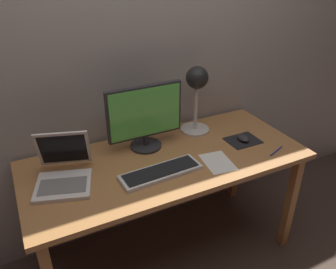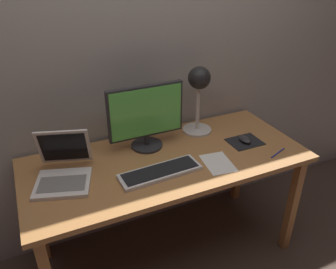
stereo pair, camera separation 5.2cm
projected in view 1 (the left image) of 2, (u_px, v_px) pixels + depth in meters
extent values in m
plane|color=#47382D|center=(167.00, 251.00, 2.29)|extent=(4.80, 4.80, 0.00)
cube|color=#9E998E|center=(136.00, 43.00, 1.98)|extent=(4.80, 0.06, 2.60)
cube|color=#A8703D|center=(167.00, 160.00, 1.94)|extent=(1.60, 0.70, 0.03)
cube|color=#A8703D|center=(290.00, 203.00, 2.18)|extent=(0.05, 0.05, 0.71)
cube|color=#A8703D|center=(36.00, 218.00, 2.05)|extent=(0.05, 0.05, 0.71)
cube|color=#A8703D|center=(236.00, 159.00, 2.63)|extent=(0.05, 0.05, 0.71)
cylinder|color=#28282B|center=(146.00, 145.00, 2.04)|extent=(0.19, 0.19, 0.01)
cylinder|color=#28282B|center=(146.00, 140.00, 2.02)|extent=(0.03, 0.03, 0.06)
cube|color=#28282B|center=(145.00, 112.00, 1.93)|extent=(0.45, 0.03, 0.31)
cube|color=#59C64C|center=(146.00, 113.00, 1.92)|extent=(0.43, 0.00, 0.29)
cube|color=silver|center=(161.00, 172.00, 1.79)|extent=(0.45, 0.16, 0.02)
cube|color=black|center=(161.00, 170.00, 1.78)|extent=(0.41, 0.13, 0.01)
cube|color=silver|center=(63.00, 185.00, 1.69)|extent=(0.33, 0.31, 0.02)
cube|color=slate|center=(63.00, 186.00, 1.67)|extent=(0.26, 0.19, 0.00)
cube|color=silver|center=(63.00, 148.00, 1.77)|extent=(0.28, 0.16, 0.23)
cube|color=black|center=(63.00, 148.00, 1.77)|extent=(0.25, 0.14, 0.19)
cylinder|color=beige|center=(195.00, 129.00, 2.22)|extent=(0.19, 0.19, 0.01)
cylinder|color=silver|center=(196.00, 106.00, 2.14)|extent=(0.02, 0.02, 0.32)
sphere|color=black|center=(197.00, 78.00, 2.05)|extent=(0.14, 0.14, 0.14)
sphere|color=#FFEAB2|center=(198.00, 83.00, 2.06)|extent=(0.05, 0.05, 0.05)
cube|color=black|center=(243.00, 140.00, 2.10)|extent=(0.20, 0.16, 0.00)
ellipsoid|color=#28282B|center=(243.00, 138.00, 2.09)|extent=(0.06, 0.10, 0.03)
cube|color=white|center=(218.00, 162.00, 1.89)|extent=(0.17, 0.23, 0.00)
cylinder|color=#2633A5|center=(276.00, 151.00, 1.99)|extent=(0.13, 0.06, 0.01)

